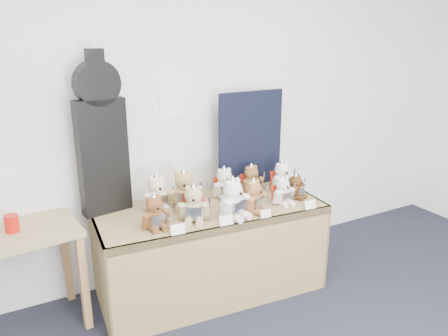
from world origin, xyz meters
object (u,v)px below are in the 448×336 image
display_table (214,229)px  side_table (7,253)px  teddy_front_left (194,205)px  teddy_front_far_right (283,192)px  red_cup (12,223)px  teddy_front_right (254,197)px  teddy_back_centre_left (184,191)px  teddy_back_right (251,181)px  guitar_case (101,136)px  teddy_back_centre_right (224,184)px  teddy_front_far_left (155,213)px  teddy_back_left (157,194)px  teddy_back_end (282,178)px  teddy_front_centre (233,200)px  teddy_front_end (296,187)px

display_table → side_table: bearing=175.2°
teddy_front_left → teddy_front_far_right: size_ratio=1.19×
red_cup → teddy_front_right: 1.62m
teddy_back_centre_left → teddy_back_right: bearing=21.7°
guitar_case → teddy_front_left: (0.48, -0.45, -0.45)m
display_table → teddy_back_centre_right: teddy_back_centre_right is taller
teddy_front_left → teddy_front_right: teddy_front_left is taller
teddy_front_far_left → teddy_front_left: size_ratio=0.91×
side_table → teddy_back_right: bearing=-7.6°
teddy_front_left → red_cup: bearing=-170.6°
teddy_back_left → teddy_back_right: 0.78m
teddy_front_left → teddy_back_left: (-0.15, 0.31, 0.00)m
display_table → teddy_front_left: size_ratio=5.92×
red_cup → teddy_back_centre_left: 1.16m
teddy_front_right → teddy_back_right: size_ratio=1.02×
teddy_back_centre_left → teddy_back_centre_right: teddy_back_centre_left is taller
teddy_back_centre_right → teddy_front_far_left: bearing=-150.8°
teddy_back_centre_right → teddy_front_far_right: bearing=-37.3°
teddy_back_right → teddy_back_end: (0.25, -0.06, 0.00)m
display_table → teddy_back_centre_right: size_ratio=6.26×
red_cup → teddy_front_far_right: bearing=-11.4°
guitar_case → teddy_back_right: guitar_case is taller
teddy_front_far_left → teddy_back_end: bearing=6.2°
teddy_front_right → teddy_back_end: teddy_back_end is taller
teddy_front_left → teddy_back_right: teddy_front_left is taller
teddy_front_centre → teddy_front_right: bearing=-10.3°
teddy_front_left → teddy_back_right: (0.63, 0.27, -0.01)m
teddy_front_end → teddy_back_left: bearing=139.9°
teddy_front_centre → teddy_front_right: size_ratio=1.19×
teddy_front_left → teddy_back_left: size_ratio=0.98×
red_cup → teddy_front_right: size_ratio=0.42×
teddy_front_far_left → teddy_front_right: (0.73, -0.07, 0.00)m
teddy_front_centre → teddy_back_centre_left: same height
teddy_back_left → teddy_back_centre_left: bearing=-16.0°
teddy_front_centre → teddy_back_end: (0.62, 0.28, -0.02)m
teddy_back_left → teddy_back_end: size_ratio=1.09×
guitar_case → teddy_back_centre_left: size_ratio=3.54×
teddy_front_left → teddy_front_far_right: 0.72m
guitar_case → teddy_back_centre_right: size_ratio=4.14×
guitar_case → teddy_back_centre_right: bearing=-20.1°
teddy_front_far_right → red_cup: bearing=164.9°
teddy_back_right → guitar_case: bearing=168.1°
red_cup → teddy_front_far_left: teddy_front_far_left is taller
display_table → guitar_case: guitar_case is taller
side_table → teddy_back_right: teddy_back_right is taller
side_table → teddy_back_end: 2.07m
teddy_front_far_right → side_table: bearing=165.8°
teddy_front_far_left → teddy_back_right: bearing=12.5°
side_table → teddy_front_end: bearing=-14.6°
teddy_back_centre_right → teddy_front_left: bearing=-137.1°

